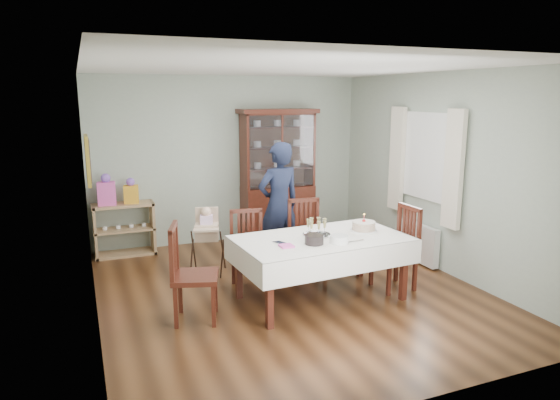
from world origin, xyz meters
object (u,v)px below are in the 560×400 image
chair_end_right (394,264)px  birthday_cake (364,226)px  sideboard (125,229)px  chair_end_left (194,292)px  china_cabinet (278,173)px  woman (279,205)px  high_chair (207,248)px  gift_bag_pink (107,191)px  dining_table (321,268)px  gift_bag_orange (131,192)px  chair_far_left (249,265)px  champagne_tray (317,231)px  chair_far_right (307,254)px

chair_end_right → birthday_cake: chair_end_right is taller
sideboard → chair_end_left: bearing=-79.8°
birthday_cake → china_cabinet: bearing=92.2°
woman → high_chair: 1.16m
china_cabinet → gift_bag_pink: bearing=180.0°
woman → birthday_cake: woman is taller
china_cabinet → high_chair: china_cabinet is taller
dining_table → chair_end_right: size_ratio=1.98×
birthday_cake → gift_bag_orange: gift_bag_orange is taller
dining_table → chair_end_right: bearing=-1.4°
high_chair → chair_end_right: bearing=-16.5°
dining_table → gift_bag_pink: (-2.21, 2.63, 0.62)m
china_cabinet → gift_bag_orange: china_cabinet is taller
chair_end_right → woman: woman is taller
chair_end_right → high_chair: size_ratio=1.11×
woman → birthday_cake: bearing=107.2°
sideboard → chair_end_left: size_ratio=0.85×
woman → gift_bag_orange: bearing=-44.1°
china_cabinet → woman: (-0.51, -1.31, -0.24)m
dining_table → chair_end_left: bearing=179.8°
chair_far_left → champagne_tray: 1.02m
champagne_tray → china_cabinet: bearing=78.4°
chair_far_left → birthday_cake: 1.51m
chair_end_left → chair_end_right: 2.54m
chair_far_right → gift_bag_pink: (-2.40, 1.84, 0.70)m
birthday_cake → gift_bag_pink: size_ratio=0.69×
chair_end_left → gift_bag_pink: 2.80m
chair_end_left → woman: 2.08m
chair_end_left → gift_bag_orange: size_ratio=2.75×
dining_table → birthday_cake: bearing=5.4°
woman → chair_far_right: bearing=101.7°
dining_table → chair_far_right: (0.19, 0.79, -0.08)m
sideboard → woman: bearing=-33.9°
chair_far_right → birthday_cake: size_ratio=3.15×
china_cabinet → sideboard: 2.60m
sideboard → champagne_tray: 3.25m
woman → gift_bag_orange: woman is taller
champagne_tray → gift_bag_orange: 3.14m
high_chair → dining_table: bearing=-35.2°
chair_end_right → woman: 1.78m
chair_end_right → birthday_cake: bearing=-102.0°
chair_far_right → woman: (-0.20, 0.53, 0.58)m
dining_table → gift_bag_pink: bearing=130.1°
dining_table → gift_bag_pink: size_ratio=4.38×
dining_table → sideboard: size_ratio=2.29×
champagne_tray → gift_bag_pink: 3.36m
high_chair → champagne_tray: champagne_tray is taller
birthday_cake → champagne_tray: bearing=176.3°
chair_far_right → chair_end_left: chair_end_left is taller
china_cabinet → gift_bag_orange: bearing=180.0°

